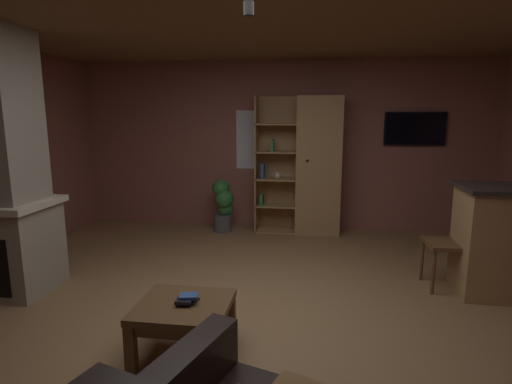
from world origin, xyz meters
TOP-DOWN VIEW (x-y plane):
  - floor at (0.00, 0.00)m, footprint 6.15×6.17m
  - wall_back at (0.00, 3.12)m, footprint 6.27×0.06m
  - ceiling at (0.00, 0.00)m, footprint 6.15×6.17m
  - window_pane_back at (-0.30, 3.08)m, footprint 0.76×0.01m
  - bookshelf_cabinet at (0.48, 2.84)m, footprint 1.23×0.41m
  - coffee_table at (-0.39, -0.51)m, footprint 0.66×0.61m
  - table_book_0 at (-0.37, -0.48)m, footprint 0.15×0.12m
  - table_book_1 at (-0.38, -0.54)m, footprint 0.12×0.11m
  - table_book_2 at (-0.35, -0.51)m, footprint 0.15×0.12m
  - dining_chair at (1.92, 1.02)m, footprint 0.44×0.44m
  - potted_floor_plant at (-0.82, 2.70)m, footprint 0.33×0.34m
  - wall_mounted_tv at (1.90, 3.05)m, footprint 0.84×0.06m
  - track_light_spot_1 at (0.03, -0.20)m, footprint 0.07×0.07m

SIDE VIEW (x-z plane):
  - floor at x=0.00m, z-range -0.02..0.00m
  - coffee_table at x=-0.39m, z-range 0.12..0.52m
  - potted_floor_plant at x=-0.82m, z-range 0.02..0.80m
  - table_book_0 at x=-0.37m, z-range 0.40..0.42m
  - table_book_1 at x=-0.38m, z-range 0.42..0.45m
  - table_book_2 at x=-0.35m, z-range 0.45..0.47m
  - dining_chair at x=1.92m, z-range 0.07..0.99m
  - bookshelf_cabinet at x=0.48m, z-range -0.01..1.97m
  - wall_back at x=0.00m, z-range 0.00..2.51m
  - window_pane_back at x=-0.30m, z-range 0.90..1.78m
  - wall_mounted_tv at x=1.90m, z-range 1.29..1.76m
  - track_light_spot_1 at x=0.03m, z-range 2.39..2.48m
  - ceiling at x=0.00m, z-range 2.51..2.53m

